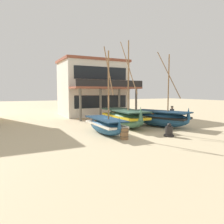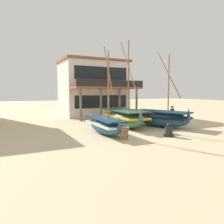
{
  "view_description": "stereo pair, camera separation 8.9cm",
  "coord_description": "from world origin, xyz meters",
  "px_view_note": "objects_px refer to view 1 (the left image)",
  "views": [
    {
      "loc": [
        -7.4,
        -13.67,
        2.96
      ],
      "look_at": [
        0.0,
        1.0,
        1.4
      ],
      "focal_mm": 34.23,
      "sensor_mm": 36.0,
      "label": 1
    },
    {
      "loc": [
        -7.32,
        -13.71,
        2.96
      ],
      "look_at": [
        0.0,
        1.0,
        1.4
      ],
      "focal_mm": 34.23,
      "sensor_mm": 36.0,
      "label": 2
    }
  ],
  "objects_px": {
    "fishing_boat_near_left": "(105,125)",
    "wooden_barrel": "(124,134)",
    "fishing_boat_far_right": "(161,118)",
    "fishing_boat_centre_large": "(124,117)",
    "harbor_building_main": "(93,88)",
    "fisherman_by_hull": "(172,115)",
    "capstan_winch": "(169,131)"
  },
  "relations": [
    {
      "from": "wooden_barrel",
      "to": "capstan_winch",
      "type": "bearing_deg",
      "value": -10.47
    },
    {
      "from": "fishing_boat_centre_large",
      "to": "wooden_barrel",
      "type": "bearing_deg",
      "value": -120.03
    },
    {
      "from": "fishing_boat_near_left",
      "to": "wooden_barrel",
      "type": "relative_size",
      "value": 8.67
    },
    {
      "from": "harbor_building_main",
      "to": "fishing_boat_centre_large",
      "type": "bearing_deg",
      "value": -96.47
    },
    {
      "from": "fisherman_by_hull",
      "to": "capstan_winch",
      "type": "relative_size",
      "value": 1.88
    },
    {
      "from": "fishing_boat_near_left",
      "to": "fishing_boat_far_right",
      "type": "bearing_deg",
      "value": 7.22
    },
    {
      "from": "fishing_boat_centre_large",
      "to": "wooden_barrel",
      "type": "xyz_separation_m",
      "value": [
        -2.39,
        -4.14,
        -0.46
      ]
    },
    {
      "from": "fisherman_by_hull",
      "to": "harbor_building_main",
      "type": "height_order",
      "value": "harbor_building_main"
    },
    {
      "from": "fisherman_by_hull",
      "to": "harbor_building_main",
      "type": "distance_m",
      "value": 11.69
    },
    {
      "from": "fisherman_by_hull",
      "to": "wooden_barrel",
      "type": "distance_m",
      "value": 7.57
    },
    {
      "from": "fishing_boat_centre_large",
      "to": "fishing_boat_far_right",
      "type": "relative_size",
      "value": 1.14
    },
    {
      "from": "fishing_boat_near_left",
      "to": "wooden_barrel",
      "type": "distance_m",
      "value": 2.16
    },
    {
      "from": "fishing_boat_centre_large",
      "to": "harbor_building_main",
      "type": "xyz_separation_m",
      "value": [
        1.14,
        10.02,
        2.64
      ]
    },
    {
      "from": "fishing_boat_near_left",
      "to": "fishing_boat_far_right",
      "type": "distance_m",
      "value": 5.62
    },
    {
      "from": "fishing_boat_near_left",
      "to": "fishing_boat_centre_large",
      "type": "height_order",
      "value": "fishing_boat_centre_large"
    },
    {
      "from": "fisherman_by_hull",
      "to": "wooden_barrel",
      "type": "relative_size",
      "value": 2.41
    },
    {
      "from": "capstan_winch",
      "to": "fisherman_by_hull",
      "type": "bearing_deg",
      "value": 45.75
    },
    {
      "from": "fishing_boat_near_left",
      "to": "fisherman_by_hull",
      "type": "xyz_separation_m",
      "value": [
        7.14,
        1.13,
        0.21
      ]
    },
    {
      "from": "fishing_boat_near_left",
      "to": "harbor_building_main",
      "type": "height_order",
      "value": "harbor_building_main"
    },
    {
      "from": "fishing_boat_near_left",
      "to": "fishing_boat_centre_large",
      "type": "xyz_separation_m",
      "value": [
        2.71,
        2.02,
        0.18
      ]
    },
    {
      "from": "fisherman_by_hull",
      "to": "wooden_barrel",
      "type": "height_order",
      "value": "fisherman_by_hull"
    },
    {
      "from": "fishing_boat_near_left",
      "to": "fishing_boat_centre_large",
      "type": "bearing_deg",
      "value": 36.71
    },
    {
      "from": "fishing_boat_far_right",
      "to": "fishing_boat_near_left",
      "type": "bearing_deg",
      "value": -172.78
    },
    {
      "from": "wooden_barrel",
      "to": "harbor_building_main",
      "type": "relative_size",
      "value": 0.08
    },
    {
      "from": "fishing_boat_centre_large",
      "to": "harbor_building_main",
      "type": "distance_m",
      "value": 10.42
    },
    {
      "from": "harbor_building_main",
      "to": "capstan_winch",
      "type": "bearing_deg",
      "value": -91.67
    },
    {
      "from": "fishing_boat_centre_large",
      "to": "capstan_winch",
      "type": "relative_size",
      "value": 8.03
    },
    {
      "from": "fishing_boat_near_left",
      "to": "wooden_barrel",
      "type": "height_order",
      "value": "fishing_boat_near_left"
    },
    {
      "from": "fishing_boat_near_left",
      "to": "fisherman_by_hull",
      "type": "bearing_deg",
      "value": 8.98
    },
    {
      "from": "capstan_winch",
      "to": "fishing_boat_far_right",
      "type": "bearing_deg",
      "value": 57.61
    },
    {
      "from": "fishing_boat_centre_large",
      "to": "fishing_boat_far_right",
      "type": "height_order",
      "value": "fishing_boat_centre_large"
    },
    {
      "from": "wooden_barrel",
      "to": "fishing_boat_centre_large",
      "type": "bearing_deg",
      "value": 59.97
    }
  ]
}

